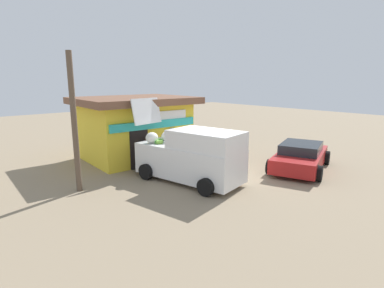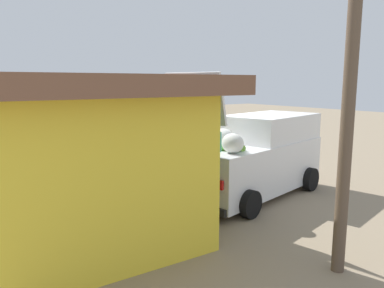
{
  "view_description": "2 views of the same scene",
  "coord_description": "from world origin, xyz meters",
  "views": [
    {
      "loc": [
        -8.72,
        -8.44,
        4.01
      ],
      "look_at": [
        0.17,
        1.6,
        1.16
      ],
      "focal_mm": 28.7,
      "sensor_mm": 36.0,
      "label": 1
    },
    {
      "loc": [
        -7.93,
        7.51,
        3.01
      ],
      "look_at": [
        1.08,
        0.92,
        1.16
      ],
      "focal_mm": 35.19,
      "sensor_mm": 36.0,
      "label": 2
    }
  ],
  "objects": [
    {
      "name": "paint_bucket",
      "position": [
        1.07,
        2.82,
        0.2
      ],
      "size": [
        0.29,
        0.29,
        0.4
      ],
      "primitive_type": "cylinder",
      "color": "#BF3F33",
      "rests_on": "ground_plane"
    },
    {
      "name": "customer_bending",
      "position": [
        -0.92,
        3.02,
        0.93
      ],
      "size": [
        0.62,
        0.72,
        1.55
      ],
      "color": "navy",
      "rests_on": "ground_plane"
    },
    {
      "name": "unloaded_banana_pile",
      "position": [
        -1.49,
        3.07,
        0.16
      ],
      "size": [
        0.79,
        0.84,
        0.37
      ],
      "color": "silver",
      "rests_on": "ground_plane"
    },
    {
      "name": "delivery_van",
      "position": [
        -1.01,
        0.3,
        1.05
      ],
      "size": [
        2.72,
        4.85,
        3.21
      ],
      "color": "white",
      "rests_on": "ground_plane"
    },
    {
      "name": "ground_plane",
      "position": [
        0.0,
        0.0,
        0.0
      ],
      "size": [
        60.0,
        60.0,
        0.0
      ],
      "primitive_type": "plane",
      "color": "gray"
    },
    {
      "name": "vendor_standing",
      "position": [
        0.08,
        2.87,
        0.99
      ],
      "size": [
        0.46,
        0.51,
        1.72
      ],
      "color": "navy",
      "rests_on": "ground_plane"
    },
    {
      "name": "utility_pole",
      "position": [
        -4.75,
        2.27,
        2.48
      ],
      "size": [
        0.2,
        0.2,
        4.95
      ],
      "primitive_type": "cylinder",
      "color": "brown",
      "rests_on": "ground_plane"
    },
    {
      "name": "parked_sedan",
      "position": [
        3.82,
        -1.65,
        0.58
      ],
      "size": [
        4.57,
        3.24,
        1.2
      ],
      "color": "maroon",
      "rests_on": "ground_plane"
    },
    {
      "name": "storefront_bar",
      "position": [
        -0.64,
        5.07,
        1.62
      ],
      "size": [
        5.71,
        4.75,
        3.12
      ],
      "color": "yellow",
      "rests_on": "ground_plane"
    }
  ]
}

